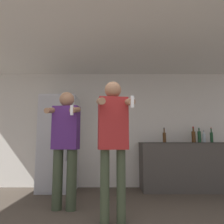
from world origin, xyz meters
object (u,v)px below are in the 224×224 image
Objects in this scene: bottle_green_wine at (198,136)px; bottle_brown_liquor at (192,136)px; refrigerator at (58,143)px; bottle_dark_rum at (210,137)px; person_woman_foreground at (112,134)px; bottle_tall_gin at (163,137)px; person_man_side at (64,142)px; bottle_short_whiskey at (203,138)px.

bottle_brown_liquor is at bearing 180.00° from bottle_green_wine.
refrigerator is 2.84m from bottle_brown_liquor.
bottle_dark_rum is 2.84m from person_woman_foreground.
bottle_brown_liquor is at bearing 0.00° from bottle_tall_gin.
person_woman_foreground is (-2.11, -1.90, -0.02)m from bottle_dark_rum.
bottle_brown_liquor reaches higher than bottle_dark_rum.
person_woman_foreground is at bearing -58.35° from refrigerator.
person_man_side is at bearing -150.70° from bottle_brown_liquor.
refrigerator reaches higher than person_man_side.
bottle_tall_gin is 0.18× the size of person_woman_foreground.
bottle_green_wine is 0.19× the size of person_woman_foreground.
refrigerator is 7.76× the size of bottle_short_whiskey.
bottle_brown_liquor is at bearing 1.91° from refrigerator.
bottle_tall_gin is at bearing 37.02° from person_man_side.
refrigerator is 6.16× the size of bottle_tall_gin.
person_woman_foreground is at bearing -135.60° from bottle_short_whiskey.
bottle_green_wine is 0.96× the size of bottle_brown_liquor.
bottle_short_whiskey is (0.84, 0.00, -0.02)m from bottle_tall_gin.
bottle_short_whiskey is at bearing -0.00° from bottle_green_wine.
person_woman_foreground is at bearing -37.09° from person_man_side.
bottle_tall_gin is 0.62m from bottle_brown_liquor.
refrigerator is 1.11× the size of person_man_side.
refrigerator is at bearing 107.63° from person_man_side.
person_woman_foreground is at bearing -134.11° from bottle_green_wine.
bottle_tall_gin is at bearing -180.00° from bottle_dark_rum.
bottle_dark_rum is 0.18× the size of person_man_side.
bottle_short_whiskey is 0.14× the size of person_woman_foreground.
person_man_side is at bearing 142.91° from person_woman_foreground.
person_woman_foreground is (-1.72, -1.90, -0.03)m from bottle_brown_liquor.
refrigerator is 1.10× the size of person_woman_foreground.
person_man_side is (-2.56, -1.37, -0.12)m from bottle_green_wine.
bottle_tall_gin is (-0.75, -0.00, -0.01)m from bottle_green_wine.
bottle_short_whiskey is at bearing 44.40° from person_woman_foreground.
person_man_side is at bearing -151.88° from bottle_green_wine.
bottle_short_whiskey is (-0.16, -0.00, -0.02)m from bottle_dark_rum.
refrigerator is at bearing -178.17° from bottle_green_wine.
bottle_green_wine is 2.65m from person_woman_foreground.
bottle_green_wine is at bearing 0.00° from bottle_tall_gin.
bottle_green_wine is 2.90m from person_man_side.
person_woman_foreground is 1.01× the size of person_man_side.
refrigerator reaches higher than person_woman_foreground.
person_man_side reaches higher than bottle_short_whiskey.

